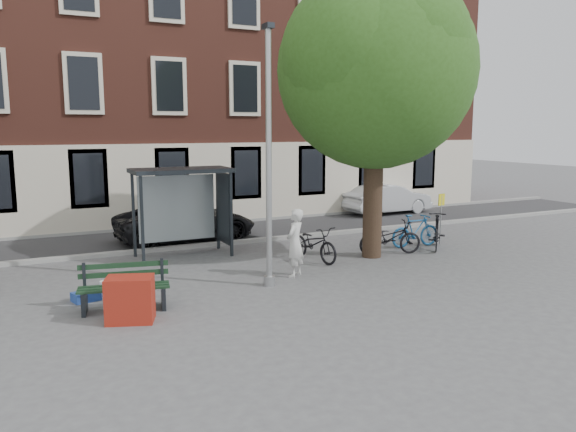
% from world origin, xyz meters
% --- Properties ---
extents(ground, '(90.00, 90.00, 0.00)m').
position_xyz_m(ground, '(0.00, 0.00, 0.00)').
color(ground, '#4C4C4F').
rests_on(ground, ground).
extents(road, '(40.00, 4.00, 0.01)m').
position_xyz_m(road, '(0.00, 7.00, 0.01)').
color(road, '#28282B').
rests_on(road, ground).
extents(curb_near, '(40.00, 0.25, 0.12)m').
position_xyz_m(curb_near, '(0.00, 5.00, 0.06)').
color(curb_near, gray).
rests_on(curb_near, ground).
extents(curb_far, '(40.00, 0.25, 0.12)m').
position_xyz_m(curb_far, '(0.00, 9.00, 0.06)').
color(curb_far, gray).
rests_on(curb_far, ground).
extents(building_row, '(30.00, 8.00, 14.00)m').
position_xyz_m(building_row, '(0.00, 13.00, 7.00)').
color(building_row, brown).
rests_on(building_row, ground).
extents(lamppost, '(0.28, 0.35, 6.11)m').
position_xyz_m(lamppost, '(0.00, 0.00, 2.78)').
color(lamppost, '#9EA0A3').
rests_on(lamppost, ground).
extents(tree_right, '(5.76, 5.60, 8.20)m').
position_xyz_m(tree_right, '(4.01, 1.38, 5.62)').
color(tree_right, black).
rests_on(tree_right, ground).
extents(bus_shelter, '(2.85, 1.45, 2.62)m').
position_xyz_m(bus_shelter, '(-0.61, 4.11, 1.92)').
color(bus_shelter, '#1E2328').
rests_on(bus_shelter, ground).
extents(painter, '(0.76, 0.73, 1.76)m').
position_xyz_m(painter, '(0.95, 0.51, 0.88)').
color(painter, silver).
rests_on(painter, ground).
extents(bench, '(1.93, 0.95, 0.95)m').
position_xyz_m(bench, '(-3.47, -0.30, 0.44)').
color(bench, '#1E2328').
rests_on(bench, ground).
extents(bike_a, '(2.04, 1.13, 1.02)m').
position_xyz_m(bike_a, '(4.67, 1.51, 0.51)').
color(bike_a, black).
rests_on(bike_a, ground).
extents(bike_b, '(1.78, 0.58, 1.06)m').
position_xyz_m(bike_b, '(6.05, 2.04, 0.53)').
color(bike_b, '#19548C').
rests_on(bike_b, ground).
extents(bike_c, '(1.06, 2.05, 1.03)m').
position_xyz_m(bike_c, '(2.20, 1.80, 0.51)').
color(bike_c, black).
rests_on(bike_c, ground).
extents(bike_d, '(1.64, 1.77, 1.13)m').
position_xyz_m(bike_d, '(6.50, 1.55, 0.57)').
color(bike_d, black).
rests_on(bike_d, ground).
extents(car_dark, '(4.83, 2.44, 1.31)m').
position_xyz_m(car_dark, '(-0.25, 6.28, 0.65)').
color(car_dark, black).
rests_on(car_dark, ground).
extents(car_silver, '(4.12, 1.63, 1.33)m').
position_xyz_m(car_silver, '(9.51, 8.26, 0.67)').
color(car_silver, '#B8BAC0').
rests_on(car_silver, ground).
extents(red_stand, '(1.05, 0.87, 0.90)m').
position_xyz_m(red_stand, '(-3.50, -1.12, 0.45)').
color(red_stand, maroon).
rests_on(red_stand, ground).
extents(blue_crate, '(0.64, 0.54, 0.20)m').
position_xyz_m(blue_crate, '(-4.14, 0.69, 0.10)').
color(blue_crate, '#204096').
rests_on(blue_crate, ground).
extents(bucket_a, '(0.36, 0.36, 0.36)m').
position_xyz_m(bucket_a, '(-3.68, 0.82, 0.18)').
color(bucket_a, white).
rests_on(bucket_a, ground).
extents(bucket_c, '(0.29, 0.29, 0.36)m').
position_xyz_m(bucket_c, '(-3.00, 0.37, 0.18)').
color(bucket_c, silver).
rests_on(bucket_c, ground).
extents(notice_sign, '(0.29, 0.08, 1.68)m').
position_xyz_m(notice_sign, '(7.00, 1.96, 1.17)').
color(notice_sign, '#9EA0A3').
rests_on(notice_sign, ground).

